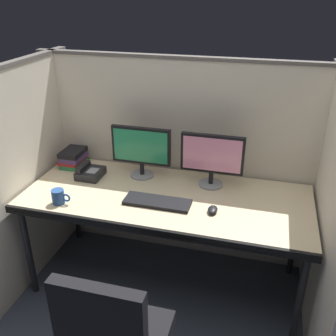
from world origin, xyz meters
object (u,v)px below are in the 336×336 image
at_px(monitor_right, 212,157).
at_px(keyboard_main, 157,202).
at_px(coffee_mug, 59,197).
at_px(desk_phone, 90,173).
at_px(monitor_left, 141,149).
at_px(computer_mouse, 213,210).
at_px(book_stack, 73,158).
at_px(desk, 166,203).

distance_m(monitor_right, keyboard_main, 0.49).
relative_size(monitor_right, keyboard_main, 1.00).
height_order(keyboard_main, coffee_mug, coffee_mug).
bearing_deg(desk_phone, monitor_left, 17.60).
distance_m(desk_phone, coffee_mug, 0.39).
relative_size(monitor_right, desk_phone, 2.26).
bearing_deg(monitor_right, desk_phone, -173.29).
bearing_deg(desk_phone, computer_mouse, -14.33).
xyz_separation_m(monitor_right, book_stack, (-1.07, 0.05, -0.15)).
relative_size(computer_mouse, book_stack, 0.44).
bearing_deg(monitor_right, keyboard_main, -130.95).
height_order(desk, monitor_right, monitor_right).
bearing_deg(monitor_left, coffee_mug, -127.67).
relative_size(desk, desk_phone, 10.00).
bearing_deg(keyboard_main, computer_mouse, -1.52).
height_order(monitor_right, computer_mouse, monitor_right).
relative_size(desk, computer_mouse, 19.79).
height_order(monitor_left, desk_phone, monitor_left).
bearing_deg(keyboard_main, coffee_mug, -165.31).
relative_size(desk, coffee_mug, 15.08).
distance_m(monitor_left, computer_mouse, 0.71).
xyz_separation_m(monitor_left, computer_mouse, (0.58, -0.35, -0.20)).
bearing_deg(monitor_left, keyboard_main, -57.54).
height_order(computer_mouse, desk_phone, desk_phone).
bearing_deg(desk_phone, keyboard_main, -21.64).
relative_size(monitor_left, desk_phone, 2.26).
distance_m(keyboard_main, coffee_mug, 0.63).
height_order(desk, monitor_left, monitor_left).
distance_m(monitor_left, monitor_right, 0.51).
xyz_separation_m(desk, computer_mouse, (0.33, -0.11, 0.07)).
distance_m(monitor_right, coffee_mug, 1.04).
distance_m(keyboard_main, desk_phone, 0.63).
height_order(monitor_left, coffee_mug, monitor_left).
xyz_separation_m(coffee_mug, book_stack, (-0.18, 0.54, 0.02)).
height_order(coffee_mug, book_stack, book_stack).
distance_m(keyboard_main, book_stack, 0.87).
bearing_deg(monitor_left, desk, -44.88).
xyz_separation_m(keyboard_main, book_stack, (-0.79, 0.38, 0.05)).
height_order(monitor_left, keyboard_main, monitor_left).
xyz_separation_m(monitor_left, desk_phone, (-0.36, -0.11, -0.18)).
height_order(desk, keyboard_main, keyboard_main).
relative_size(computer_mouse, desk_phone, 0.51).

